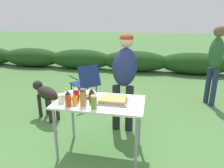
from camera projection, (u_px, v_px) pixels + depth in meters
The scene contains 17 objects.
ground_plane at pixel (101, 152), 2.70m from camera, with size 60.00×60.00×0.00m, color #4C7A3D.
shrub_hedge at pixel (135, 61), 6.99m from camera, with size 14.40×0.90×0.71m.
folding_table at pixel (100, 107), 2.50m from camera, with size 1.10×0.64×0.74m.
food_tray at pixel (113, 100), 2.43m from camera, with size 0.36×0.27×0.06m.
plate_stack at pixel (72, 95), 2.61m from camera, with size 0.24×0.24×0.05m, color white.
mixing_bowl at pixel (89, 94), 2.60m from camera, with size 0.19×0.19×0.09m, color silver.
paper_cup_stack at pixel (61, 98), 2.42m from camera, with size 0.08×0.08×0.11m, color white.
spice_jar at pixel (83, 97), 2.32m from camera, with size 0.08×0.08×0.21m.
bbq_sauce_bottle at pixel (92, 96), 2.41m from camera, with size 0.07×0.07×0.18m.
relish_jar at pixel (94, 102), 2.25m from camera, with size 0.07×0.07×0.16m.
ketchup_bottle at pixel (76, 94), 2.45m from camera, with size 0.07×0.07×0.20m.
hot_sauce_bottle at pixel (68, 99), 2.30m from camera, with size 0.07×0.07×0.19m.
mustard_bottle at pixel (75, 99), 2.36m from camera, with size 0.06×0.06×0.13m.
standing_person_in_red_jacket at pixel (125, 73), 3.09m from camera, with size 0.40×0.49×1.51m.
standing_person_with_beanie at pixel (215, 58), 3.97m from camera, with size 0.35×0.40×1.61m.
dog at pixel (46, 94), 3.53m from camera, with size 0.74×0.49×0.65m.
camp_chair_green_behind_table at pixel (86, 81), 4.24m from camera, with size 0.75×0.74×0.83m.
Camera 1 is at (0.61, -2.22, 1.69)m, focal length 32.00 mm.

